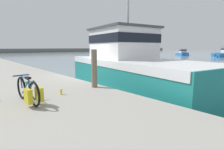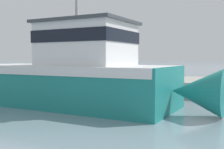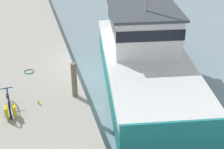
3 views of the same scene
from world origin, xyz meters
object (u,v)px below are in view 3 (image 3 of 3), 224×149
object	(u,v)px
fishing_boat_main	(144,57)
bicycle_touring	(9,105)
water_bottle_on_curb	(38,102)
mooring_post	(74,80)

from	to	relation	value
fishing_boat_main	bicycle_touring	distance (m)	6.32
bicycle_touring	water_bottle_on_curb	bearing A→B (deg)	13.74
water_bottle_on_curb	mooring_post	bearing A→B (deg)	7.09
bicycle_touring	water_bottle_on_curb	distance (m)	1.13
mooring_post	fishing_boat_main	bearing A→B (deg)	23.00
fishing_boat_main	mooring_post	bearing A→B (deg)	-147.18
fishing_boat_main	water_bottle_on_curb	bearing A→B (deg)	-151.64
fishing_boat_main	water_bottle_on_curb	distance (m)	5.23
bicycle_touring	water_bottle_on_curb	size ratio (longest dim) A/B	8.94
bicycle_touring	mooring_post	xyz separation A→B (m)	(2.52, 0.50, 0.39)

